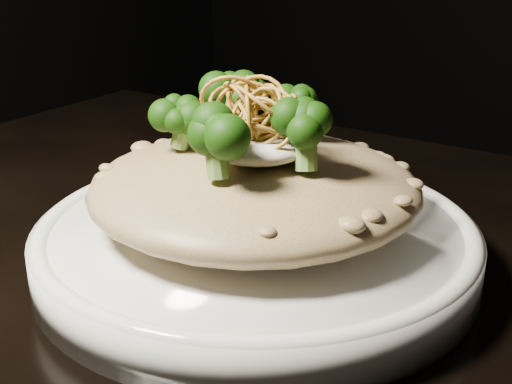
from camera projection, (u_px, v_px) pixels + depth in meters
plate at (256, 246)px, 0.49m from camera, size 0.30×0.30×0.03m
risotto at (255, 187)px, 0.48m from camera, size 0.22×0.22×0.05m
broccoli at (254, 115)px, 0.46m from camera, size 0.15×0.15×0.05m
cheese at (258, 145)px, 0.45m from camera, size 0.07×0.07×0.02m
shallots at (254, 98)px, 0.45m from camera, size 0.06×0.06×0.04m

